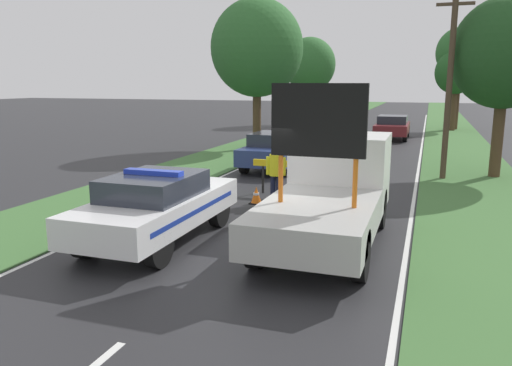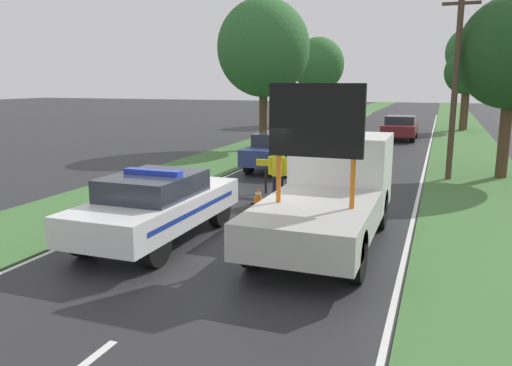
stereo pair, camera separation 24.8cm
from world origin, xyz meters
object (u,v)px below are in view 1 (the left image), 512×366
roadside_tree_mid_right (456,73)px  traffic_cone_near_truck (336,181)px  queued_car_sedan_black (313,136)px  roadside_tree_far_left (310,65)px  traffic_cone_centre_front (327,197)px  utility_pole (450,81)px  queued_car_hatch_blue (276,150)px  traffic_cone_near_police (214,191)px  queued_car_wagon_maroon (392,127)px  roadside_tree_near_left (257,48)px  roadside_tree_mid_left (506,54)px  road_barrier (302,167)px  police_car (158,205)px  pedestrian_civilian (298,166)px  roadside_tree_near_right (460,53)px  traffic_cone_behind_barrier (256,195)px  police_officer (276,170)px  work_truck (332,189)px

roadside_tree_mid_right → traffic_cone_near_truck: bearing=-100.7°
queued_car_sedan_black → roadside_tree_far_left: 16.63m
traffic_cone_centre_front → utility_pole: bearing=61.5°
queued_car_hatch_blue → traffic_cone_near_police: bearing=88.3°
queued_car_wagon_maroon → roadside_tree_near_left: size_ratio=0.59×
roadside_tree_far_left → roadside_tree_near_left: bearing=-86.4°
roadside_tree_mid_right → roadside_tree_mid_left: bearing=-87.7°
roadside_tree_near_left → road_barrier: bearing=-64.0°
police_car → pedestrian_civilian: size_ratio=2.61×
roadside_tree_near_left → roadside_tree_near_right: 17.83m
queued_car_sedan_black → roadside_tree_mid_right: 15.61m
queued_car_sedan_black → roadside_tree_mid_left: roadside_tree_mid_left is taller
queued_car_hatch_blue → roadside_tree_mid_left: bearing=-173.6°
traffic_cone_near_truck → roadside_tree_near_left: bearing=122.9°
police_car → traffic_cone_behind_barrier: 3.97m
roadside_tree_near_left → roadside_tree_mid_right: (9.79, 13.77, -0.98)m
police_officer → queued_car_wagon_maroon: police_officer is taller
work_truck → queued_car_hatch_blue: 8.88m
queued_car_hatch_blue → utility_pole: size_ratio=0.66×
police_officer → queued_car_sedan_black: size_ratio=0.39×
queued_car_sedan_black → utility_pole: (5.90, -5.66, 2.62)m
work_truck → traffic_cone_behind_barrier: work_truck is taller
traffic_cone_behind_barrier → utility_pole: (5.01, 5.56, 3.13)m
traffic_cone_behind_barrier → roadside_tree_far_left: roadside_tree_far_left is taller
queued_car_sedan_black → roadside_tree_mid_right: roadside_tree_mid_right is taller
road_barrier → police_officer: (-0.46, -1.14, 0.08)m
traffic_cone_near_truck → roadside_tree_near_right: 24.33m
police_car → work_truck: (3.43, 1.40, 0.30)m
traffic_cone_behind_barrier → roadside_tree_near_left: (-3.78, 11.07, 4.74)m
queued_car_wagon_maroon → roadside_tree_near_right: 9.82m
police_officer → road_barrier: bearing=-99.4°
police_officer → roadside_tree_near_left: size_ratio=0.21×
utility_pole → work_truck: bearing=-107.1°
traffic_cone_near_police → utility_pole: utility_pole is taller
traffic_cone_behind_barrier → roadside_tree_mid_left: 10.24m
road_barrier → queued_car_wagon_maroon: queued_car_wagon_maroon is taller
pedestrian_civilian → queued_car_wagon_maroon: (1.34, 17.50, -0.30)m
traffic_cone_near_police → roadside_tree_mid_left: 11.13m
pedestrian_civilian → queued_car_hatch_blue: bearing=139.5°
roadside_tree_near_left → roadside_tree_far_left: bearing=93.6°
queued_car_hatch_blue → roadside_tree_mid_right: (7.15, 19.19, 3.24)m
roadside_tree_near_right → police_officer: bearing=-102.6°
police_car → queued_car_sedan_black: police_car is taller
police_officer → roadside_tree_near_right: bearing=-90.1°
roadside_tree_near_right → utility_pole: 20.40m
traffic_cone_near_police → queued_car_wagon_maroon: queued_car_wagon_maroon is taller
traffic_cone_behind_barrier → roadside_tree_near_right: (6.21, 25.83, 5.12)m
traffic_cone_near_police → queued_car_sedan_black: (0.41, 11.21, 0.49)m
police_officer → utility_pole: bearing=-117.8°
queued_car_wagon_maroon → roadside_tree_near_right: (3.82, 7.78, 4.61)m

